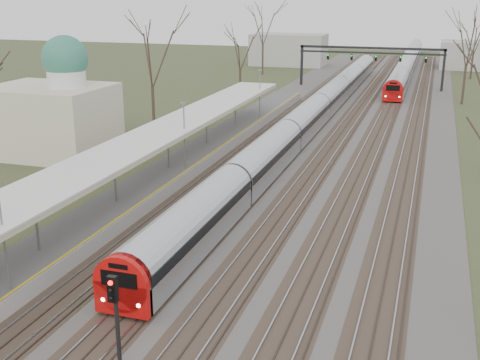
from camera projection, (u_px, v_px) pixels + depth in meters
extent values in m
cube|color=#474442|center=(334.00, 130.00, 61.97)|extent=(24.00, 160.00, 0.10)
cube|color=#4C3828|center=(277.00, 126.00, 63.72)|extent=(2.60, 160.00, 0.06)
cube|color=gray|center=(271.00, 125.00, 63.91)|extent=(0.07, 160.00, 0.12)
cube|color=gray|center=(284.00, 126.00, 63.49)|extent=(0.07, 160.00, 0.12)
cube|color=#4C3828|center=(310.00, 128.00, 62.69)|extent=(2.60, 160.00, 0.06)
cube|color=gray|center=(303.00, 127.00, 62.88)|extent=(0.07, 160.00, 0.12)
cube|color=gray|center=(317.00, 128.00, 62.46)|extent=(0.07, 160.00, 0.12)
cube|color=#4C3828|center=(344.00, 130.00, 61.67)|extent=(2.60, 160.00, 0.06)
cube|color=gray|center=(337.00, 129.00, 61.86)|extent=(0.07, 160.00, 0.12)
cube|color=gray|center=(351.00, 130.00, 61.44)|extent=(0.07, 160.00, 0.12)
cube|color=#4C3828|center=(378.00, 133.00, 60.64)|extent=(2.60, 160.00, 0.06)
cube|color=gray|center=(371.00, 132.00, 60.83)|extent=(0.07, 160.00, 0.12)
cube|color=gray|center=(386.00, 133.00, 60.41)|extent=(0.07, 160.00, 0.12)
cube|color=#4C3828|center=(414.00, 135.00, 59.62)|extent=(2.60, 160.00, 0.06)
cube|color=gray|center=(407.00, 134.00, 59.81)|extent=(0.07, 160.00, 0.12)
cube|color=gray|center=(422.00, 135.00, 59.39)|extent=(0.07, 160.00, 0.12)
cube|color=#9E9B93|center=(187.00, 162.00, 48.60)|extent=(3.50, 69.00, 1.00)
cylinder|color=slate|center=(36.00, 223.00, 30.29)|extent=(0.14, 0.14, 3.00)
cylinder|color=slate|center=(115.00, 179.00, 37.55)|extent=(0.14, 0.14, 3.00)
cylinder|color=slate|center=(168.00, 148.00, 44.82)|extent=(0.14, 0.14, 3.00)
cylinder|color=slate|center=(206.00, 127.00, 52.09)|extent=(0.14, 0.14, 3.00)
cylinder|color=slate|center=(235.00, 110.00, 59.35)|extent=(0.14, 0.14, 3.00)
cube|color=silver|center=(162.00, 131.00, 43.45)|extent=(4.10, 50.00, 0.12)
cube|color=#C0B595|center=(162.00, 133.00, 43.50)|extent=(4.10, 50.00, 0.25)
cube|color=beige|center=(50.00, 121.00, 52.10)|extent=(10.00, 8.00, 6.00)
cylinder|color=silver|center=(66.00, 73.00, 50.26)|extent=(3.20, 3.20, 2.50)
sphere|color=#286658|center=(65.00, 58.00, 49.90)|extent=(3.80, 3.80, 3.80)
cube|color=black|center=(302.00, 66.00, 91.27)|extent=(0.35, 0.35, 6.00)
cube|color=black|center=(443.00, 71.00, 85.27)|extent=(0.35, 0.35, 6.00)
cube|color=black|center=(371.00, 48.00, 87.40)|extent=(21.00, 0.35, 0.35)
cube|color=black|center=(371.00, 53.00, 87.61)|extent=(21.00, 0.25, 0.25)
cube|color=black|center=(328.00, 57.00, 89.47)|extent=(0.32, 0.22, 0.85)
sphere|color=#0CFF19|center=(328.00, 55.00, 89.27)|extent=(0.16, 0.16, 0.16)
cube|color=black|center=(352.00, 57.00, 88.45)|extent=(0.32, 0.22, 0.85)
sphere|color=#0CFF19|center=(352.00, 56.00, 88.24)|extent=(0.16, 0.16, 0.16)
cube|color=black|center=(376.00, 58.00, 87.42)|extent=(0.32, 0.22, 0.85)
sphere|color=#0CFF19|center=(376.00, 56.00, 87.22)|extent=(0.16, 0.16, 0.16)
cube|color=black|center=(401.00, 59.00, 86.39)|extent=(0.32, 0.22, 0.85)
sphere|color=#0CFF19|center=(401.00, 57.00, 86.19)|extent=(0.16, 0.16, 0.16)
cube|color=black|center=(426.00, 60.00, 85.37)|extent=(0.32, 0.22, 0.85)
sphere|color=#0CFF19|center=(426.00, 58.00, 85.17)|extent=(0.16, 0.16, 0.16)
cylinder|color=#2D231C|center=(153.00, 109.00, 59.88)|extent=(0.30, 0.30, 4.95)
cube|color=#B5B8C0|center=(319.00, 111.00, 66.65)|extent=(2.55, 90.00, 1.60)
cylinder|color=#B5B8C0|center=(319.00, 105.00, 66.46)|extent=(2.60, 89.70, 2.60)
cube|color=black|center=(319.00, 104.00, 66.43)|extent=(2.62, 89.40, 0.55)
cube|color=#BA0C0A|center=(123.00, 298.00, 25.88)|extent=(2.55, 0.50, 1.50)
cylinder|color=#BA0C0A|center=(123.00, 283.00, 25.72)|extent=(2.60, 0.60, 2.60)
cube|color=black|center=(119.00, 279.00, 25.38)|extent=(1.70, 0.12, 0.70)
sphere|color=white|center=(103.00, 299.00, 25.98)|extent=(0.22, 0.22, 0.22)
sphere|color=white|center=(139.00, 305.00, 25.48)|extent=(0.22, 0.22, 0.22)
cube|color=black|center=(318.00, 119.00, 66.93)|extent=(1.80, 89.00, 0.35)
cube|color=#B5B8C0|center=(408.00, 64.00, 110.64)|extent=(2.55, 75.00, 1.60)
cylinder|color=#B5B8C0|center=(408.00, 60.00, 110.44)|extent=(2.60, 74.70, 2.60)
cube|color=black|center=(408.00, 59.00, 110.41)|extent=(2.62, 74.40, 0.55)
cube|color=#BA0C0A|center=(393.00, 96.00, 76.68)|extent=(2.55, 0.50, 1.50)
cylinder|color=#BA0C0A|center=(393.00, 90.00, 76.52)|extent=(2.60, 0.60, 2.60)
cube|color=black|center=(393.00, 88.00, 76.18)|extent=(1.70, 0.12, 0.70)
sphere|color=white|center=(386.00, 96.00, 76.78)|extent=(0.22, 0.22, 0.22)
sphere|color=white|center=(399.00, 97.00, 76.28)|extent=(0.22, 0.22, 0.22)
cube|color=black|center=(408.00, 69.00, 110.91)|extent=(1.80, 74.00, 0.35)
cylinder|color=black|center=(118.00, 327.00, 21.87)|extent=(0.16, 0.16, 4.00)
cube|color=black|center=(113.00, 289.00, 21.25)|extent=(0.35, 0.22, 1.00)
sphere|color=#FF0C05|center=(110.00, 283.00, 21.04)|extent=(0.18, 0.18, 0.18)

